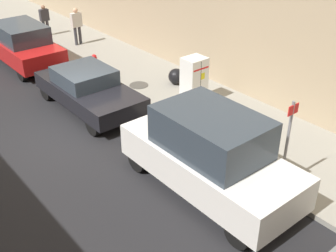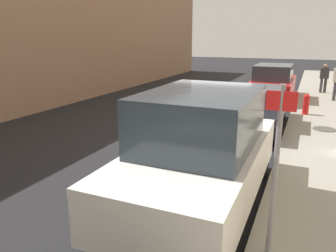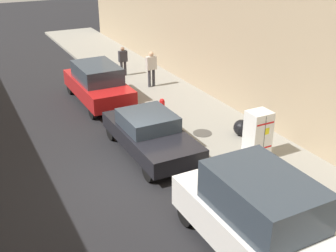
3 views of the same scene
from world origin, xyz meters
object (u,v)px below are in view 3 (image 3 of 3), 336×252
at_px(discarded_refrigerator, 258,135).
at_px(parked_van_white, 260,219).
at_px(parked_sedan_dark, 150,133).
at_px(pedestrian_walking_far, 151,66).
at_px(trash_bag, 241,128).
at_px(pedestrian_standing_near, 123,60).
at_px(fire_hydrant, 162,108).
at_px(parked_suv_red, 98,83).

height_order(discarded_refrigerator, parked_van_white, parked_van_white).
bearing_deg(parked_sedan_dark, pedestrian_walking_far, -115.96).
bearing_deg(discarded_refrigerator, trash_bag, -110.27).
bearing_deg(pedestrian_standing_near, pedestrian_walking_far, 103.47).
distance_m(fire_hydrant, parked_sedan_dark, 2.76).
xyz_separation_m(discarded_refrigerator, parked_van_white, (2.82, 3.62, 0.09)).
bearing_deg(pedestrian_standing_near, parked_van_white, 80.38).
xyz_separation_m(parked_sedan_dark, parked_van_white, (0.00, 5.80, 0.33)).
bearing_deg(discarded_refrigerator, pedestrian_standing_near, -87.08).
xyz_separation_m(discarded_refrigerator, fire_hydrant, (1.22, -4.43, -0.41)).
bearing_deg(discarded_refrigerator, pedestrian_walking_far, -90.17).
bearing_deg(pedestrian_standing_near, parked_suv_red, 49.49).
height_order(parked_suv_red, parked_van_white, parked_van_white).
bearing_deg(parked_van_white, parked_suv_red, -90.00).
bearing_deg(fire_hydrant, parked_suv_red, -62.92).
height_order(fire_hydrant, parked_van_white, parked_van_white).
xyz_separation_m(discarded_refrigerator, trash_bag, (-0.59, -1.60, -0.52)).
relative_size(trash_bag, parked_suv_red, 0.13).
bearing_deg(parked_sedan_dark, pedestrian_standing_near, -105.86).
distance_m(discarded_refrigerator, pedestrian_walking_far, 8.02).
bearing_deg(parked_suv_red, parked_van_white, 90.00).
relative_size(discarded_refrigerator, pedestrian_walking_far, 0.95).
bearing_deg(fire_hydrant, pedestrian_standing_near, -96.85).
xyz_separation_m(discarded_refrigerator, pedestrian_walking_far, (-0.02, -8.02, 0.18)).
xyz_separation_m(pedestrian_standing_near, parked_van_white, (2.29, 13.88, 0.05)).
relative_size(fire_hydrant, parked_suv_red, 0.18).
height_order(trash_bag, pedestrian_walking_far, pedestrian_walking_far).
distance_m(trash_bag, pedestrian_standing_near, 8.75).
distance_m(parked_suv_red, parked_sedan_dark, 5.37).
relative_size(trash_bag, parked_sedan_dark, 0.14).
relative_size(pedestrian_walking_far, pedestrian_standing_near, 1.14).
relative_size(discarded_refrigerator, parked_van_white, 0.35).
xyz_separation_m(pedestrian_walking_far, parked_sedan_dark, (2.84, 5.84, -0.42)).
distance_m(fire_hydrant, parked_suv_red, 3.52).
bearing_deg(fire_hydrant, pedestrian_walking_far, -109.17).
xyz_separation_m(trash_bag, pedestrian_standing_near, (1.11, -8.66, 0.55)).
bearing_deg(trash_bag, parked_suv_red, -60.18).
relative_size(fire_hydrant, parked_sedan_dark, 0.18).
bearing_deg(discarded_refrigerator, parked_suv_red, -69.53).
relative_size(fire_hydrant, pedestrian_walking_far, 0.46).
height_order(trash_bag, parked_sedan_dark, parked_sedan_dark).
height_order(fire_hydrant, pedestrian_standing_near, pedestrian_standing_near).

